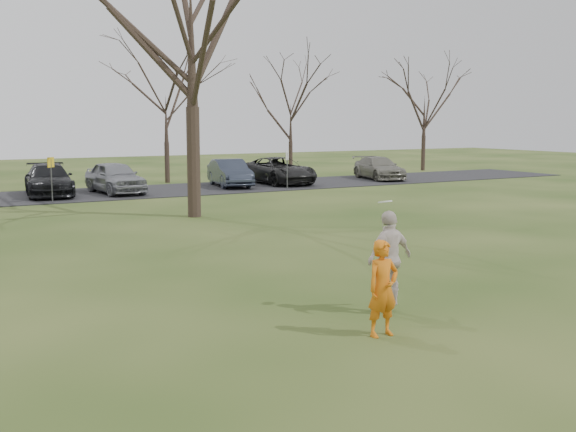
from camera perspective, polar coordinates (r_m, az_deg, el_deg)
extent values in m
plane|color=#1E380F|center=(13.02, 8.72, -8.69)|extent=(120.00, 120.00, 0.00)
cube|color=black|center=(35.84, -16.60, 1.70)|extent=(62.00, 6.50, 0.04)
imported|color=orange|center=(12.01, 7.85, -5.94)|extent=(0.62, 0.41, 1.68)
imported|color=black|center=(35.75, -19.18, 2.84)|extent=(2.73, 5.48, 1.53)
imported|color=gray|center=(35.92, -14.10, 3.13)|extent=(2.36, 4.88, 1.61)
imported|color=#2A303F|center=(38.54, -4.82, 3.57)|extent=(2.33, 4.77, 1.50)
imported|color=black|center=(40.08, -0.74, 3.78)|extent=(2.65, 5.55, 1.53)
imported|color=slate|center=(43.52, 7.53, 3.95)|extent=(2.85, 5.06, 1.38)
imported|color=beige|center=(13.39, 8.39, -3.46)|extent=(1.13, 0.59, 1.84)
cylinder|color=white|center=(13.32, 8.03, 1.18)|extent=(0.27, 0.27, 0.08)
cylinder|color=#47474C|center=(32.43, -18.95, 2.72)|extent=(0.06, 0.06, 2.00)
cube|color=yellow|center=(32.37, -19.02, 4.22)|extent=(0.35, 0.35, 0.45)
cylinder|color=#47474C|center=(36.51, -0.07, 3.69)|extent=(0.06, 0.06, 2.00)
cube|color=silver|center=(36.46, -0.07, 5.02)|extent=(0.35, 0.35, 0.45)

